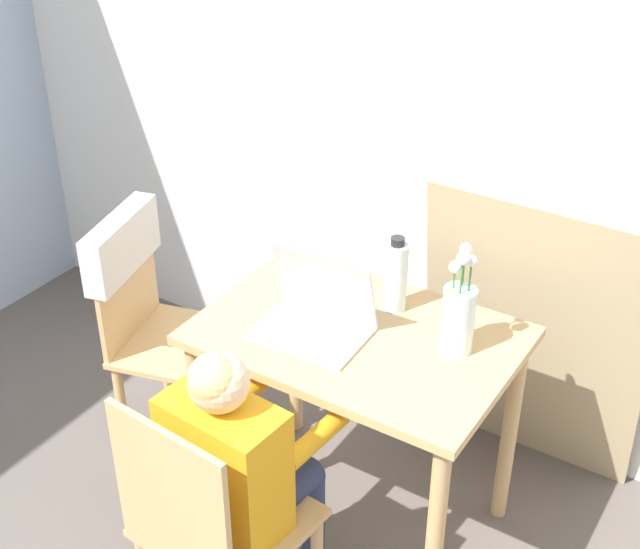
% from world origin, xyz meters
% --- Properties ---
extents(wall_back, '(6.40, 0.05, 2.50)m').
position_xyz_m(wall_back, '(0.00, 2.23, 1.25)').
color(wall_back, white).
rests_on(wall_back, ground_plane).
extents(dining_table, '(0.92, 0.63, 0.75)m').
position_xyz_m(dining_table, '(-0.21, 1.53, 0.62)').
color(dining_table, tan).
rests_on(dining_table, ground_plane).
extents(chair_occupied, '(0.43, 0.43, 0.87)m').
position_xyz_m(chair_occupied, '(-0.29, 0.91, 0.45)').
color(chair_occupied, tan).
rests_on(chair_occupied, ground_plane).
extents(chair_spare, '(0.52, 0.49, 0.88)m').
position_xyz_m(chair_spare, '(-1.05, 1.51, 0.59)').
color(chair_spare, tan).
rests_on(chair_spare, ground_plane).
extents(person_seated, '(0.36, 0.45, 0.98)m').
position_xyz_m(person_seated, '(-0.28, 1.03, 0.60)').
color(person_seated, orange).
rests_on(person_seated, ground_plane).
extents(laptop, '(0.33, 0.25, 0.23)m').
position_xyz_m(laptop, '(-0.32, 1.48, 0.80)').
color(laptop, '#B2B2B7').
rests_on(laptop, dining_table).
extents(flower_vase, '(0.09, 0.09, 0.33)m').
position_xyz_m(flower_vase, '(0.06, 1.60, 0.87)').
color(flower_vase, silver).
rests_on(flower_vase, dining_table).
extents(water_bottle, '(0.07, 0.07, 0.24)m').
position_xyz_m(water_bottle, '(-0.18, 1.70, 0.86)').
color(water_bottle, silver).
rests_on(water_bottle, dining_table).
extents(cardboard_panel, '(0.77, 0.16, 1.03)m').
position_xyz_m(cardboard_panel, '(0.13, 2.09, 0.52)').
color(cardboard_panel, tan).
rests_on(cardboard_panel, ground_plane).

